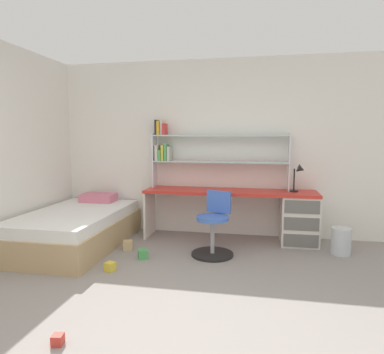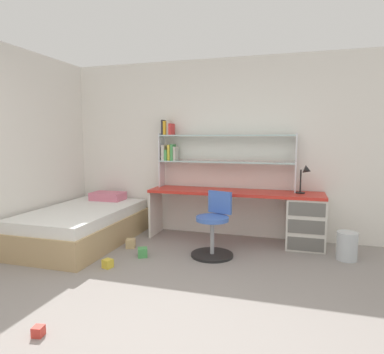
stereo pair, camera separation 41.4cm
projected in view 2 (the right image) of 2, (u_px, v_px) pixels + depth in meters
ground_plane at (145, 336)px, 2.52m from camera, size 5.72×6.55×0.02m
room_shell at (90, 151)px, 3.98m from camera, size 5.72×6.55×2.59m
desk at (282, 215)px, 4.58m from camera, size 2.40×0.53×0.71m
bookshelf_hutch at (206, 149)px, 4.94m from camera, size 1.97×0.22×1.00m
desk_lamp at (306, 175)px, 4.45m from camera, size 0.20×0.17×0.38m
swivel_chair at (214, 231)px, 4.18m from camera, size 0.52×0.52×0.78m
bed_platform at (83, 225)px, 4.72m from camera, size 1.16×1.91×0.60m
waste_bin at (347, 246)px, 4.05m from camera, size 0.24×0.24×0.34m
toy_block_green_0 at (143, 252)px, 4.15m from camera, size 0.15×0.15×0.11m
toy_block_natural_1 at (131, 243)px, 4.50m from camera, size 0.15×0.15×0.12m
toy_block_red_2 at (38, 331)px, 2.49m from camera, size 0.09×0.09×0.08m
toy_block_yellow_3 at (108, 264)px, 3.81m from camera, size 0.12×0.12×0.10m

